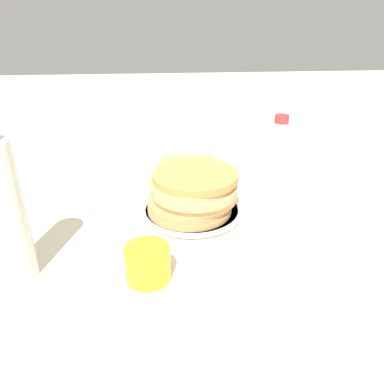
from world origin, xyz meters
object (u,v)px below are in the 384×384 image
juice_glass (148,263)px  water_bottle_near (5,212)px  water_bottle_mid (278,156)px  water_bottle_far (306,149)px  cream_jug (264,259)px  plate (192,211)px  pancake_stack (193,192)px

juice_glass → water_bottle_near: water_bottle_near is taller
water_bottle_mid → water_bottle_far: size_ratio=0.99×
water_bottle_mid → cream_jug: bearing=70.5°
plate → water_bottle_near: (0.31, 0.18, 0.11)m
juice_glass → water_bottle_near: size_ratio=0.30×
pancake_stack → cream_jug: cream_jug is taller
cream_jug → water_bottle_far: 0.44m
pancake_stack → juice_glass: (0.09, 0.21, -0.02)m
juice_glass → cream_jug: bearing=171.5°
pancake_stack → water_bottle_far: bearing=-153.1°
plate → cream_jug: cream_jug is taller
cream_jug → water_bottle_mid: 0.37m
water_bottle_mid → pancake_stack: bearing=26.5°
water_bottle_far → cream_jug: bearing=62.0°
plate → water_bottle_mid: size_ratio=1.18×
plate → water_bottle_far: water_bottle_far is taller
plate → pancake_stack: bearing=-150.3°
water_bottle_far → water_bottle_near: bearing=28.7°
plate → water_bottle_far: 0.35m
pancake_stack → water_bottle_far: water_bottle_far is taller
juice_glass → pancake_stack: bearing=-114.0°
cream_jug → water_bottle_mid: water_bottle_mid is taller
pancake_stack → water_bottle_far: (-0.30, -0.15, 0.03)m
pancake_stack → juice_glass: bearing=66.0°
pancake_stack → cream_jug: size_ratio=1.83×
plate → cream_jug: 0.26m
juice_glass → cream_jug: size_ratio=0.71×
cream_jug → water_bottle_near: size_ratio=0.42×
cream_jug → water_bottle_near: (0.40, -0.06, 0.07)m
pancake_stack → plate: bearing=29.7°
juice_glass → cream_jug: (-0.19, 0.03, 0.02)m
water_bottle_near → water_bottle_far: (-0.61, -0.33, -0.03)m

